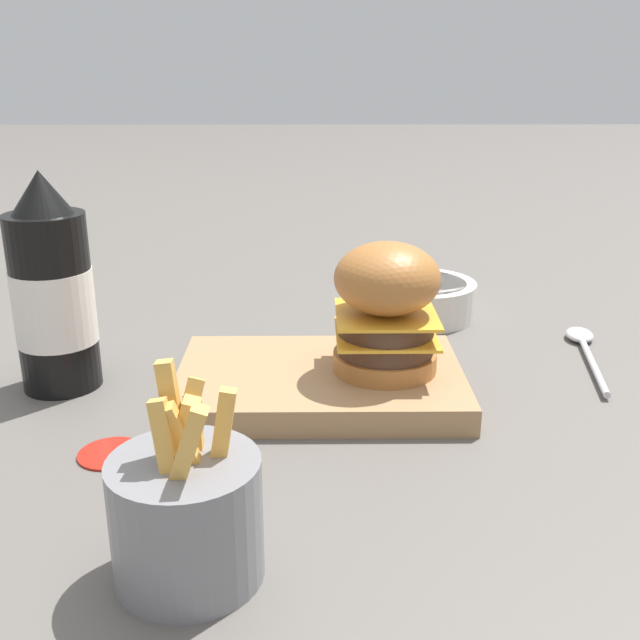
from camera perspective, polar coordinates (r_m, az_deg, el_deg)
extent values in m
plane|color=#5B5651|center=(0.79, 0.53, -3.40)|extent=(6.00, 6.00, 0.00)
cube|color=#A37A51|center=(0.72, 0.00, -4.71)|extent=(0.27, 0.18, 0.03)
cylinder|color=#AD6B33|center=(0.72, 4.96, -3.09)|extent=(0.10, 0.10, 0.02)
cylinder|color=#4C3323|center=(0.71, 5.00, -1.80)|extent=(0.09, 0.09, 0.02)
cube|color=gold|center=(0.71, 5.02, -1.06)|extent=(0.09, 0.09, 0.00)
cylinder|color=#4C3323|center=(0.70, 5.04, -0.32)|extent=(0.09, 0.09, 0.02)
cube|color=gold|center=(0.70, 5.06, 0.43)|extent=(0.09, 0.09, 0.00)
ellipsoid|color=#AD6B33|center=(0.69, 5.15, 3.18)|extent=(0.10, 0.10, 0.07)
cylinder|color=black|center=(0.76, -19.61, 1.25)|extent=(0.07, 0.07, 0.17)
cylinder|color=white|center=(0.76, -19.58, 1.01)|extent=(0.08, 0.08, 0.07)
cone|color=black|center=(0.73, -20.54, 9.12)|extent=(0.06, 0.06, 0.04)
cylinder|color=slate|center=(0.48, -10.10, -14.69)|extent=(0.09, 0.09, 0.08)
cube|color=gold|center=(0.47, -9.48, -9.44)|extent=(0.01, 0.02, 0.07)
cube|color=gold|center=(0.46, -7.58, -9.51)|extent=(0.02, 0.01, 0.07)
cube|color=gold|center=(0.46, -10.93, -8.50)|extent=(0.02, 0.02, 0.09)
cube|color=gold|center=(0.46, -10.61, -9.40)|extent=(0.03, 0.04, 0.08)
cube|color=gold|center=(0.45, -11.50, -10.49)|extent=(0.02, 0.02, 0.08)
cube|color=gold|center=(0.46, -10.49, -9.55)|extent=(0.03, 0.03, 0.07)
cube|color=gold|center=(0.46, -9.92, -10.09)|extent=(0.03, 0.02, 0.07)
cube|color=gold|center=(0.44, -10.45, -10.76)|extent=(0.04, 0.02, 0.08)
cylinder|color=silver|center=(0.94, 7.69, 1.59)|extent=(0.14, 0.14, 0.04)
cylinder|color=#CC4C33|center=(0.94, 7.74, 2.71)|extent=(0.11, 0.11, 0.01)
cylinder|color=silver|center=(0.82, 20.13, -3.31)|extent=(0.03, 0.14, 0.01)
ellipsoid|color=silver|center=(0.91, 19.16, -1.07)|extent=(0.04, 0.05, 0.01)
cylinder|color=#B21E14|center=(0.64, -15.62, -9.69)|extent=(0.05, 0.05, 0.00)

